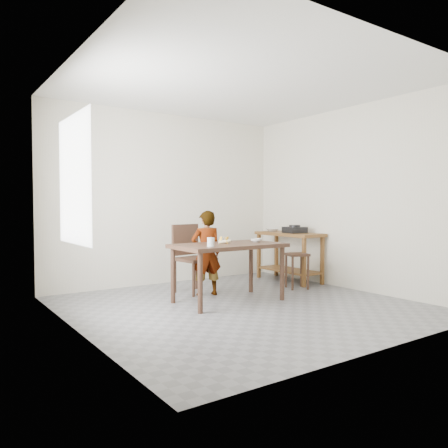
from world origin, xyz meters
TOP-DOWN VIEW (x-y plane):
  - floor at (0.00, 0.00)m, footprint 4.00×4.00m
  - ceiling at (0.00, 0.00)m, footprint 4.00×4.00m
  - wall_back at (0.00, 2.02)m, footprint 4.00×0.04m
  - wall_front at (0.00, -2.02)m, footprint 4.00×0.04m
  - wall_left at (-2.02, 0.00)m, footprint 0.04×4.00m
  - wall_right at (2.02, 0.00)m, footprint 0.04×4.00m
  - window_pane at (-1.97, 0.20)m, footprint 0.02×1.10m
  - dining_table at (0.00, 0.30)m, footprint 1.40×0.80m
  - prep_counter at (1.72, 1.00)m, footprint 0.50×1.20m
  - child at (-0.02, 0.81)m, footprint 0.48×0.37m
  - dining_chair at (-0.06, 1.04)m, footprint 0.54×0.54m
  - stool at (1.36, 0.45)m, footprint 0.39×0.39m
  - glass_tumbler at (-0.40, 0.10)m, footprint 0.11×0.11m
  - small_bowl at (0.45, 0.30)m, footprint 0.17×0.17m
  - banana at (-0.03, 0.34)m, footprint 0.21×0.19m
  - serving_bowl at (1.70, 1.40)m, footprint 0.26×0.26m
  - gas_burner at (1.69, 0.85)m, footprint 0.34×0.34m

SIDE VIEW (x-z plane):
  - floor at x=0.00m, z-range -0.04..0.00m
  - stool at x=1.36m, z-range 0.00..0.53m
  - dining_table at x=0.00m, z-range 0.00..0.75m
  - prep_counter at x=1.72m, z-range 0.00..0.80m
  - dining_chair at x=-0.06m, z-range 0.00..0.97m
  - child at x=-0.02m, z-range 0.00..1.17m
  - small_bowl at x=0.45m, z-range 0.75..0.80m
  - banana at x=-0.03m, z-range 0.75..0.81m
  - glass_tumbler at x=-0.40m, z-range 0.75..0.86m
  - serving_bowl at x=1.70m, z-range 0.80..0.85m
  - gas_burner at x=1.69m, z-range 0.80..0.90m
  - wall_back at x=0.00m, z-range 0.00..2.70m
  - wall_front at x=0.00m, z-range 0.00..2.70m
  - wall_left at x=-2.02m, z-range 0.00..2.70m
  - wall_right at x=2.02m, z-range 0.00..2.70m
  - window_pane at x=-1.97m, z-range 0.85..2.15m
  - ceiling at x=0.00m, z-range 2.70..2.74m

